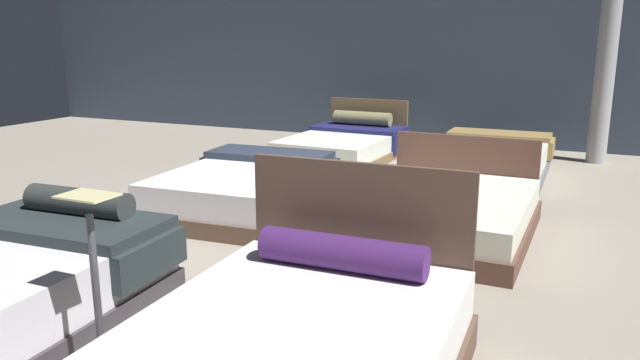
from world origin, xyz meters
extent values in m
cube|color=gray|center=(0.00, 0.00, -0.01)|extent=(18.00, 18.00, 0.02)
cube|color=#333D4C|center=(0.00, 5.08, 1.75)|extent=(18.00, 0.06, 3.50)
cube|color=#353136|center=(-1.06, -3.14, 0.07)|extent=(1.55, 2.06, 0.14)
cube|color=#262F31|center=(-1.09, -2.54, 0.52)|extent=(1.47, 0.80, 0.08)
cube|color=#262F31|center=(-0.35, -2.50, 0.36)|extent=(0.12, 0.73, 0.26)
cylinder|color=#2E3433|center=(-1.09, -2.39, 0.64)|extent=(0.88, 0.25, 0.21)
cube|color=white|center=(1.05, -3.17, 0.35)|extent=(1.52, 1.98, 0.28)
cube|color=brown|center=(1.02, -2.16, 0.54)|extent=(1.44, 0.08, 1.08)
cylinder|color=#44205D|center=(1.03, -2.46, 0.59)|extent=(1.02, 0.23, 0.21)
cube|color=brown|center=(-1.05, -0.17, 0.08)|extent=(1.56, 2.14, 0.17)
cube|color=silver|center=(-1.05, -0.17, 0.31)|extent=(1.50, 2.08, 0.28)
cube|color=#252D3B|center=(-1.09, 0.53, 0.49)|extent=(1.46, 0.69, 0.08)
cube|color=#252D3B|center=(-1.82, 0.48, 0.31)|extent=(0.11, 0.61, 0.29)
cube|color=#252D3B|center=(-0.36, 0.57, 0.31)|extent=(0.11, 0.61, 0.29)
cube|color=brown|center=(1.10, -0.15, 0.09)|extent=(1.66, 2.06, 0.18)
cube|color=silver|center=(1.10, -0.15, 0.30)|extent=(1.59, 2.00, 0.23)
cube|color=brown|center=(1.12, 0.86, 0.40)|extent=(1.52, 0.07, 0.81)
cube|color=brown|center=(-1.11, 2.82, 0.07)|extent=(1.54, 2.20, 0.14)
cube|color=white|center=(-1.11, 2.82, 0.26)|extent=(1.48, 2.14, 0.24)
cube|color=brown|center=(-1.06, 3.89, 0.42)|extent=(1.37, 0.10, 0.84)
cube|color=navy|center=(-1.08, 3.48, 0.41)|extent=(1.46, 0.81, 0.06)
cube|color=navy|center=(-1.80, 3.51, 0.23)|extent=(0.09, 0.75, 0.30)
cube|color=navy|center=(-0.35, 3.45, 0.23)|extent=(0.09, 0.75, 0.30)
cylinder|color=#807B52|center=(-1.07, 3.63, 0.55)|extent=(0.97, 0.26, 0.22)
cube|color=#4E5A60|center=(1.11, 2.83, 0.07)|extent=(1.47, 2.12, 0.14)
cube|color=silver|center=(1.11, 2.83, 0.27)|extent=(1.41, 2.06, 0.26)
cube|color=olive|center=(1.11, 3.56, 0.43)|extent=(1.45, 0.62, 0.07)
cube|color=olive|center=(0.37, 3.55, 0.28)|extent=(0.07, 0.61, 0.25)
cube|color=olive|center=(1.84, 3.56, 0.28)|extent=(0.07, 0.61, 0.25)
cylinder|color=#3F3F44|center=(0.00, -3.36, 0.47)|extent=(0.04, 0.04, 0.94)
cube|color=beige|center=(0.00, -3.36, 1.04)|extent=(0.28, 0.20, 0.01)
cylinder|color=#99999E|center=(2.45, 4.23, 1.75)|extent=(0.28, 0.28, 3.50)
camera|label=1|loc=(2.27, -5.56, 1.82)|focal=33.74mm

